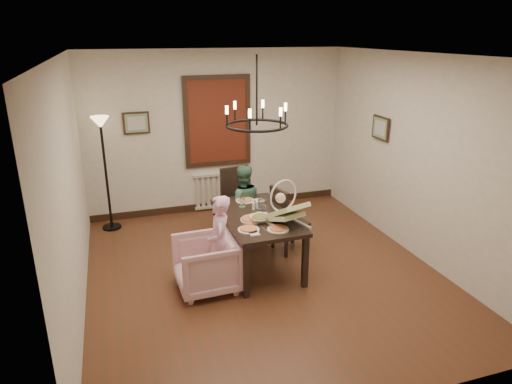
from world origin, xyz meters
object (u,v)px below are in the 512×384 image
dining_table (257,221)px  baby_bouncer (285,209)px  armchair (206,264)px  floor_lamp (106,176)px  drinking_glass (264,210)px  chair_far (240,203)px  chair_right (290,218)px  elderly_woman (220,252)px  seated_man (243,210)px

dining_table → baby_bouncer: size_ratio=2.63×
armchair → floor_lamp: (-1.09, 2.32, 0.56)m
drinking_glass → chair_far: bearing=92.1°
chair_right → drinking_glass: size_ratio=7.74×
dining_table → drinking_glass: bearing=-3.8°
armchair → elderly_woman: (0.17, -0.05, 0.17)m
dining_table → elderly_woman: size_ratio=1.57×
armchair → floor_lamp: floor_lamp is taller
armchair → seated_man: 1.46m
dining_table → elderly_woman: (-0.62, -0.45, -0.15)m
chair_far → baby_bouncer: bearing=-92.0°
armchair → baby_bouncer: 1.19m
armchair → floor_lamp: bearing=-156.9°
drinking_glass → baby_bouncer: bearing=-70.7°
elderly_woman → floor_lamp: 2.72m
chair_far → floor_lamp: (-1.95, 0.90, 0.36)m
baby_bouncer → dining_table: bearing=103.2°
elderly_woman → drinking_glass: size_ratio=7.97×
baby_bouncer → drinking_glass: bearing=91.6°
elderly_woman → baby_bouncer: bearing=105.6°
chair_far → floor_lamp: size_ratio=0.60×
dining_table → elderly_woman: elderly_woman is taller
baby_bouncer → floor_lamp: size_ratio=0.34×
armchair → floor_lamp: size_ratio=0.41×
baby_bouncer → drinking_glass: baby_bouncer is taller
chair_far → armchair: size_ratio=1.45×
dining_table → chair_right: size_ratio=1.62×
drinking_glass → floor_lamp: size_ratio=0.07×
dining_table → chair_right: chair_right is taller
dining_table → baby_bouncer: baby_bouncer is taller
armchair → drinking_glass: size_ratio=5.81×
chair_far → baby_bouncer: baby_bouncer is taller
armchair → floor_lamp: 2.63m
chair_right → armchair: chair_right is taller
chair_right → seated_man: bearing=36.0°
dining_table → armchair: dining_table is taller
armchair → drinking_glass: 1.08m
dining_table → seated_man: bearing=86.3°
chair_far → floor_lamp: bearing=146.1°
chair_right → floor_lamp: 3.00m
armchair → seated_man: size_ratio=0.74×
chair_right → floor_lamp: (-2.49, 1.62, 0.40)m
chair_far → chair_right: bearing=-62.1°
drinking_glass → floor_lamp: 2.77m
seated_man → baby_bouncer: 1.30m
seated_man → elderly_woman: bearing=71.0°
dining_table → seated_man: (0.04, 0.80, -0.16)m
seated_man → chair_far: bearing=-87.8°
baby_bouncer → drinking_glass: 0.44m
dining_table → armchair: 0.94m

